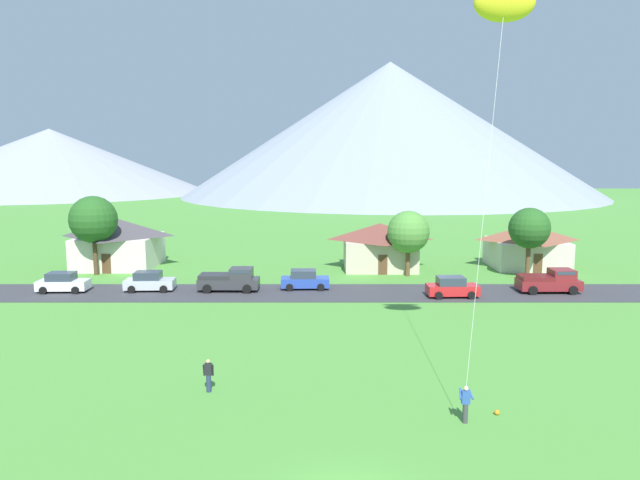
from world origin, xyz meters
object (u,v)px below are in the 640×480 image
tree_near_left (529,228)px  parked_car_red_east_end (452,287)px  house_right_center (526,245)px  pickup_truck_charcoal_east_side (230,280)px  tree_left_of_center (93,220)px  watcher_person (208,375)px  soccer_ball (497,412)px  parked_car_white_mid_west (62,283)px  house_left_center (380,245)px  pickup_truck_maroon_west_side (550,281)px  house_leftmost (118,242)px  parked_car_blue_mid_east (304,280)px  kite_flyer_with_kite (503,11)px  tree_center (408,232)px  parked_car_silver_west_end (149,282)px

tree_near_left → parked_car_red_east_end: size_ratio=1.60×
house_right_center → pickup_truck_charcoal_east_side: bearing=-159.2°
tree_left_of_center → watcher_person: (16.69, -29.04, -4.61)m
soccer_ball → parked_car_white_mid_west: bearing=141.5°
house_left_center → pickup_truck_charcoal_east_side: house_left_center is taller
house_left_center → tree_left_of_center: size_ratio=1.01×
house_right_center → pickup_truck_maroon_west_side: bearing=-100.0°
house_left_center → house_right_center: size_ratio=0.99×
tree_near_left → pickup_truck_maroon_west_side: bearing=-91.5°
house_leftmost → parked_car_red_east_end: (32.30, -13.76, -1.79)m
house_left_center → parked_car_blue_mid_east: bearing=-128.3°
parked_car_white_mid_west → kite_flyer_with_kite: (30.61, -20.85, 17.38)m
parked_car_white_mid_west → watcher_person: (16.61, -21.39, 0.01)m
kite_flyer_with_kite → soccer_ball: bearing=-98.6°
house_left_center → tree_center: 4.76m
parked_car_red_east_end → watcher_person: bearing=-130.1°
house_left_center → watcher_person: size_ratio=4.70×
tree_left_of_center → parked_car_white_mid_west: tree_left_of_center is taller
parked_car_silver_west_end → watcher_person: (9.27, -21.79, 0.01)m
parked_car_blue_mid_east → pickup_truck_charcoal_east_side: pickup_truck_charcoal_east_side is taller
parked_car_white_mid_west → watcher_person: parked_car_white_mid_west is taller
watcher_person → soccer_ball: watcher_person is taller
tree_left_of_center → tree_center: tree_left_of_center is taller
house_leftmost → tree_near_left: size_ratio=1.25×
tree_near_left → kite_flyer_with_kite: 31.92m
parked_car_blue_mid_east → kite_flyer_with_kite: (9.83, -21.97, 17.38)m
tree_center → pickup_truck_maroon_west_side: bearing=-32.9°
house_right_center → parked_car_silver_west_end: house_right_center is taller
pickup_truck_maroon_west_side → watcher_person: pickup_truck_maroon_west_side is taller
watcher_person → parked_car_white_mid_west: bearing=127.8°
tree_near_left → pickup_truck_maroon_west_side: 7.07m
tree_near_left → tree_center: tree_near_left is taller
house_leftmost → watcher_person: house_leftmost is taller
parked_car_blue_mid_east → watcher_person: size_ratio=2.53×
tree_left_of_center → tree_center: size_ratio=1.22×
house_leftmost → kite_flyer_with_kite: kite_flyer_with_kite is taller
pickup_truck_charcoal_east_side → parked_car_white_mid_west: bearing=-178.5°
tree_left_of_center → soccer_ball: bearing=-46.3°
tree_center → parked_car_white_mid_west: bearing=-167.1°
parked_car_silver_west_end → parked_car_white_mid_west: same height
house_right_center → tree_left_of_center: size_ratio=1.02×
house_right_center → kite_flyer_with_kite: size_ratio=0.41×
house_leftmost → kite_flyer_with_kite: bearing=-47.7°
parked_car_white_mid_west → pickup_truck_charcoal_east_side: (14.37, 0.36, 0.19)m
pickup_truck_maroon_west_side → house_left_center: bearing=141.2°
tree_near_left → tree_left_of_center: 42.15m
parked_car_red_east_end → watcher_person: 25.56m
pickup_truck_charcoal_east_side → soccer_ball: 29.04m
tree_near_left → kite_flyer_with_kite: bearing=-113.2°
house_leftmost → house_right_center: house_leftmost is taller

